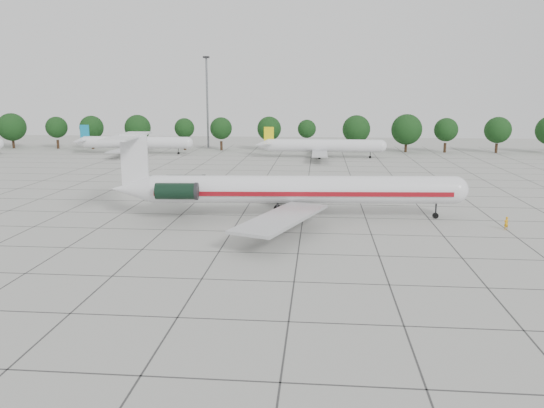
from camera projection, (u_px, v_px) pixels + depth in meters
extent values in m
plane|color=#A5A69E|center=(301.00, 233.00, 60.69)|extent=(260.00, 260.00, 0.00)
cube|color=#383838|center=(305.00, 205.00, 75.30)|extent=(170.00, 170.00, 0.02)
cylinder|color=silver|center=(303.00, 189.00, 67.11)|extent=(38.37, 6.23, 3.50)
sphere|color=silver|center=(454.00, 190.00, 66.78)|extent=(3.50, 3.50, 3.50)
cone|color=silver|center=(132.00, 189.00, 67.48)|extent=(5.55, 3.87, 3.50)
cube|color=maroon|center=(302.00, 189.00, 68.90)|extent=(37.07, 2.73, 0.58)
cube|color=maroon|center=(303.00, 194.00, 65.43)|extent=(37.07, 2.73, 0.58)
cube|color=#B7BABC|center=(282.00, 187.00, 76.80)|extent=(12.01, 16.29, 0.32)
cube|color=#B7BABC|center=(282.00, 218.00, 58.11)|extent=(10.24, 16.62, 0.32)
cube|color=black|center=(185.00, 183.00, 69.64)|extent=(2.43, 1.54, 0.27)
cylinder|color=black|center=(186.00, 182.00, 70.37)|extent=(5.23, 2.38, 2.02)
cube|color=black|center=(178.00, 190.00, 64.97)|extent=(2.43, 1.54, 0.27)
cylinder|color=black|center=(177.00, 191.00, 64.24)|extent=(5.23, 2.38, 2.02)
cube|color=silver|center=(134.00, 160.00, 66.70)|extent=(3.41, 0.54, 6.37)
cube|color=silver|center=(127.00, 136.00, 66.09)|extent=(4.09, 12.93, 0.23)
cylinder|color=black|center=(436.00, 211.00, 67.39)|extent=(0.23, 0.23, 2.02)
cylinder|color=black|center=(435.00, 216.00, 67.52)|extent=(0.76, 0.35, 0.74)
cylinder|color=black|center=(278.00, 203.00, 70.35)|extent=(0.27, 0.27, 1.91)
cylinder|color=black|center=(278.00, 209.00, 70.53)|extent=(1.10, 0.71, 1.06)
cylinder|color=black|center=(277.00, 212.00, 64.95)|extent=(0.27, 0.27, 1.91)
cylinder|color=black|center=(277.00, 219.00, 65.13)|extent=(1.10, 0.71, 1.06)
imported|color=orange|center=(506.00, 223.00, 61.94)|extent=(0.66, 0.54, 1.57)
cylinder|color=silver|center=(136.00, 142.00, 136.57)|extent=(27.20, 3.00, 3.00)
cube|color=#B7BABC|center=(132.00, 147.00, 136.91)|extent=(3.50, 27.20, 0.25)
cube|color=#0C78A0|center=(85.00, 132.00, 137.20)|extent=(2.40, 0.25, 3.60)
cylinder|color=black|center=(135.00, 151.00, 139.34)|extent=(0.80, 0.45, 0.80)
cylinder|color=black|center=(129.00, 153.00, 135.06)|extent=(0.80, 0.45, 0.80)
cylinder|color=silver|center=(324.00, 145.00, 128.62)|extent=(27.20, 3.00, 3.00)
cube|color=#B7BABC|center=(320.00, 150.00, 128.96)|extent=(3.50, 27.20, 0.25)
cube|color=yellow|center=(269.00, 134.00, 129.25)|extent=(2.40, 0.25, 3.60)
cylinder|color=black|center=(320.00, 155.00, 131.40)|extent=(0.80, 0.45, 0.80)
cylinder|color=black|center=(320.00, 157.00, 127.11)|extent=(0.80, 0.45, 0.80)
cylinder|color=#332114|center=(13.00, 144.00, 150.61)|extent=(0.70, 0.70, 2.50)
sphere|color=black|center=(12.00, 127.00, 149.62)|extent=(7.79, 7.79, 7.79)
cylinder|color=#332114|center=(58.00, 144.00, 149.46)|extent=(0.70, 0.70, 2.50)
sphere|color=black|center=(57.00, 127.00, 148.47)|extent=(5.94, 5.94, 5.94)
cylinder|color=#332114|center=(93.00, 145.00, 148.57)|extent=(0.70, 0.70, 2.50)
sphere|color=black|center=(92.00, 127.00, 147.58)|extent=(6.57, 6.57, 6.57)
cylinder|color=#332114|center=(139.00, 145.00, 147.43)|extent=(0.70, 0.70, 2.50)
sphere|color=black|center=(138.00, 128.00, 146.43)|extent=(7.15, 7.15, 7.15)
cylinder|color=#332114|center=(185.00, 145.00, 146.28)|extent=(0.70, 0.70, 2.50)
sphere|color=black|center=(184.00, 128.00, 145.29)|extent=(5.43, 5.43, 5.43)
cylinder|color=#332114|center=(221.00, 146.00, 145.39)|extent=(0.70, 0.70, 2.50)
sphere|color=black|center=(221.00, 128.00, 144.40)|extent=(5.99, 5.99, 5.99)
cylinder|color=#332114|center=(269.00, 146.00, 144.24)|extent=(0.70, 0.70, 2.50)
sphere|color=black|center=(269.00, 129.00, 143.25)|extent=(6.50, 6.50, 6.50)
cylinder|color=#332114|center=(307.00, 146.00, 143.35)|extent=(0.70, 0.70, 2.50)
sphere|color=black|center=(307.00, 129.00, 142.36)|extent=(4.93, 4.93, 4.93)
cylinder|color=#332114|center=(356.00, 147.00, 142.21)|extent=(0.70, 0.70, 2.50)
sphere|color=black|center=(356.00, 129.00, 141.22)|extent=(7.40, 7.40, 7.40)
cylinder|color=#332114|center=(406.00, 147.00, 141.06)|extent=(0.70, 0.70, 2.50)
sphere|color=black|center=(407.00, 129.00, 140.07)|extent=(8.08, 8.08, 8.08)
cylinder|color=#332114|center=(445.00, 148.00, 140.17)|extent=(0.70, 0.70, 2.50)
sphere|color=black|center=(446.00, 130.00, 139.18)|extent=(6.17, 6.17, 6.17)
cylinder|color=#332114|center=(496.00, 148.00, 139.02)|extent=(0.70, 0.70, 2.50)
sphere|color=black|center=(498.00, 130.00, 138.03)|extent=(6.82, 6.82, 6.82)
cylinder|color=slate|center=(207.00, 103.00, 150.31)|extent=(0.56, 0.56, 25.00)
cube|color=black|center=(206.00, 57.00, 147.66)|extent=(1.60, 1.60, 0.50)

